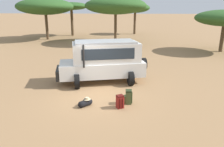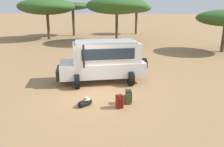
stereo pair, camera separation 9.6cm
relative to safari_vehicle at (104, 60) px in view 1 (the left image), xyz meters
name	(u,v)px [view 1 (the left image)]	position (x,y,z in m)	size (l,w,h in m)	color
ground_plane	(99,97)	(0.13, -2.47, -1.29)	(320.00, 320.00, 0.00)	#9E754C
safari_vehicle	(104,60)	(0.00, 0.00, 0.00)	(5.46, 3.56, 2.44)	silver
backpack_beside_front_wheel	(128,97)	(1.59, -3.08, -0.97)	(0.40, 0.34, 0.66)	#42562D
backpack_cluster_center	(120,102)	(1.24, -3.57, -1.00)	(0.39, 0.41, 0.60)	maroon
duffel_bag_low_black_case	(85,103)	(-0.32, -3.58, -1.14)	(0.59, 0.62, 0.39)	black
acacia_tree_far_left	(45,7)	(-10.57, 17.31, 3.12)	(7.61, 7.70, 5.53)	brown
acacia_tree_left_mid	(71,6)	(-8.30, 21.93, 3.17)	(5.27, 5.08, 5.11)	brown
acacia_tree_centre_back	(116,6)	(-0.77, 15.32, 3.22)	(7.53, 7.46, 5.57)	brown
acacia_tree_right_mid	(135,8)	(1.52, 25.17, 2.92)	(4.81, 4.13, 5.04)	brown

